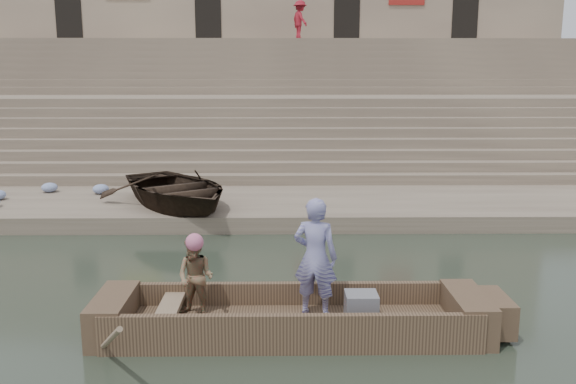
{
  "coord_description": "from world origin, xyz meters",
  "views": [
    {
      "loc": [
        1.63,
        -7.62,
        3.74
      ],
      "look_at": [
        1.78,
        4.05,
        1.4
      ],
      "focal_mm": 37.71,
      "sensor_mm": 36.0,
      "label": 1
    }
  ],
  "objects_px": {
    "main_rowboat": "(291,327)",
    "beached_rowboat": "(176,189)",
    "television": "(360,307)",
    "pedestrian": "(300,20)",
    "rowing_man": "(196,277)",
    "standing_man": "(315,257)"
  },
  "relations": [
    {
      "from": "main_rowboat",
      "to": "beached_rowboat",
      "type": "bearing_deg",
      "value": 112.4
    },
    {
      "from": "main_rowboat",
      "to": "television",
      "type": "bearing_deg",
      "value": 0.0
    },
    {
      "from": "beached_rowboat",
      "to": "pedestrian",
      "type": "bearing_deg",
      "value": 43.58
    },
    {
      "from": "pedestrian",
      "to": "beached_rowboat",
      "type": "bearing_deg",
      "value": 141.7
    },
    {
      "from": "rowing_man",
      "to": "beached_rowboat",
      "type": "height_order",
      "value": "rowing_man"
    },
    {
      "from": "standing_man",
      "to": "television",
      "type": "xyz_separation_m",
      "value": [
        0.64,
        -0.19,
        -0.68
      ]
    },
    {
      "from": "main_rowboat",
      "to": "beached_rowboat",
      "type": "distance_m",
      "value": 7.31
    },
    {
      "from": "main_rowboat",
      "to": "television",
      "type": "distance_m",
      "value": 1.04
    },
    {
      "from": "rowing_man",
      "to": "television",
      "type": "xyz_separation_m",
      "value": [
        2.38,
        -0.19,
        -0.39
      ]
    },
    {
      "from": "pedestrian",
      "to": "television",
      "type": "bearing_deg",
      "value": 156.21
    },
    {
      "from": "rowing_man",
      "to": "beached_rowboat",
      "type": "bearing_deg",
      "value": 122.16
    },
    {
      "from": "standing_man",
      "to": "pedestrian",
      "type": "distance_m",
      "value": 21.45
    },
    {
      "from": "television",
      "to": "beached_rowboat",
      "type": "height_order",
      "value": "beached_rowboat"
    },
    {
      "from": "standing_man",
      "to": "beached_rowboat",
      "type": "bearing_deg",
      "value": -48.25
    },
    {
      "from": "rowing_man",
      "to": "pedestrian",
      "type": "relative_size",
      "value": 0.67
    },
    {
      "from": "main_rowboat",
      "to": "rowing_man",
      "type": "bearing_deg",
      "value": 172.31
    },
    {
      "from": "television",
      "to": "beached_rowboat",
      "type": "relative_size",
      "value": 0.11
    },
    {
      "from": "standing_man",
      "to": "main_rowboat",
      "type": "bearing_deg",
      "value": 44.86
    },
    {
      "from": "main_rowboat",
      "to": "pedestrian",
      "type": "bearing_deg",
      "value": 87.87
    },
    {
      "from": "main_rowboat",
      "to": "rowing_man",
      "type": "distance_m",
      "value": 1.56
    },
    {
      "from": "pedestrian",
      "to": "main_rowboat",
      "type": "bearing_deg",
      "value": 153.5
    },
    {
      "from": "beached_rowboat",
      "to": "pedestrian",
      "type": "height_order",
      "value": "pedestrian"
    }
  ]
}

